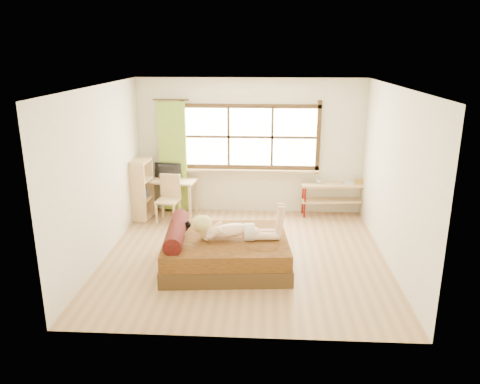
# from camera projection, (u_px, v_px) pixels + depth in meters

# --- Properties ---
(floor) EXTENTS (4.50, 4.50, 0.00)m
(floor) POSITION_uv_depth(u_px,v_px,m) (245.00, 256.00, 7.60)
(floor) COLOR #9E754C
(floor) RESTS_ON ground
(ceiling) EXTENTS (4.50, 4.50, 0.00)m
(ceiling) POSITION_uv_depth(u_px,v_px,m) (245.00, 86.00, 6.81)
(ceiling) COLOR white
(ceiling) RESTS_ON wall_back
(wall_back) EXTENTS (4.50, 0.00, 4.50)m
(wall_back) POSITION_uv_depth(u_px,v_px,m) (250.00, 147.00, 9.35)
(wall_back) COLOR silver
(wall_back) RESTS_ON floor
(wall_front) EXTENTS (4.50, 0.00, 4.50)m
(wall_front) POSITION_uv_depth(u_px,v_px,m) (235.00, 229.00, 5.06)
(wall_front) COLOR silver
(wall_front) RESTS_ON floor
(wall_left) EXTENTS (0.00, 4.50, 4.50)m
(wall_left) POSITION_uv_depth(u_px,v_px,m) (102.00, 174.00, 7.33)
(wall_left) COLOR silver
(wall_left) RESTS_ON floor
(wall_right) EXTENTS (0.00, 4.50, 4.50)m
(wall_right) POSITION_uv_depth(u_px,v_px,m) (393.00, 178.00, 7.08)
(wall_right) COLOR silver
(wall_right) RESTS_ON floor
(window) EXTENTS (2.80, 0.16, 1.46)m
(window) POSITION_uv_depth(u_px,v_px,m) (250.00, 139.00, 9.28)
(window) COLOR #FFEDBF
(window) RESTS_ON wall_back
(curtain) EXTENTS (0.55, 0.10, 2.20)m
(curtain) POSITION_uv_depth(u_px,v_px,m) (173.00, 157.00, 9.38)
(curtain) COLOR olive
(curtain) RESTS_ON wall_back
(bed) EXTENTS (2.02, 1.68, 0.72)m
(bed) POSITION_uv_depth(u_px,v_px,m) (223.00, 251.00, 7.17)
(bed) COLOR #33230F
(bed) RESTS_ON floor
(woman) EXTENTS (1.36, 0.49, 0.57)m
(woman) POSITION_uv_depth(u_px,v_px,m) (235.00, 221.00, 6.97)
(woman) COLOR beige
(woman) RESTS_ON bed
(kitten) EXTENTS (0.29, 0.14, 0.23)m
(kitten) POSITION_uv_depth(u_px,v_px,m) (180.00, 227.00, 7.21)
(kitten) COLOR black
(kitten) RESTS_ON bed
(desk) EXTENTS (1.23, 0.69, 0.73)m
(desk) POSITION_uv_depth(u_px,v_px,m) (167.00, 184.00, 9.37)
(desk) COLOR tan
(desk) RESTS_ON floor
(monitor) EXTENTS (0.55, 0.15, 0.32)m
(monitor) POSITION_uv_depth(u_px,v_px,m) (167.00, 171.00, 9.34)
(monitor) COLOR black
(monitor) RESTS_ON desk
(chair) EXTENTS (0.46, 0.46, 0.91)m
(chair) POSITION_uv_depth(u_px,v_px,m) (169.00, 195.00, 9.05)
(chair) COLOR tan
(chair) RESTS_ON floor
(pipe_shelf) EXTENTS (1.34, 0.44, 0.74)m
(pipe_shelf) POSITION_uv_depth(u_px,v_px,m) (335.00, 192.00, 9.34)
(pipe_shelf) COLOR tan
(pipe_shelf) RESTS_ON floor
(cup) EXTENTS (0.12, 0.12, 0.09)m
(cup) POSITION_uv_depth(u_px,v_px,m) (319.00, 181.00, 9.29)
(cup) COLOR gray
(cup) RESTS_ON pipe_shelf
(book) EXTENTS (0.18, 0.23, 0.02)m
(book) POSITION_uv_depth(u_px,v_px,m) (345.00, 184.00, 9.28)
(book) COLOR gray
(book) RESTS_ON pipe_shelf
(bookshelf) EXTENTS (0.34, 0.54, 1.20)m
(bookshelf) POSITION_uv_depth(u_px,v_px,m) (142.00, 189.00, 9.10)
(bookshelf) COLOR tan
(bookshelf) RESTS_ON floor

